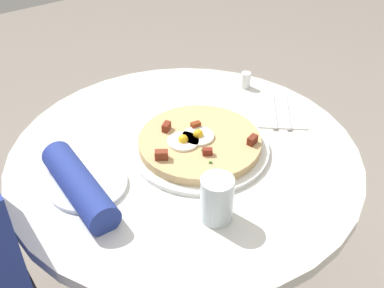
{
  "coord_description": "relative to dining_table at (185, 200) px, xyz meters",
  "views": [
    {
      "loc": [
        -0.75,
        0.5,
        1.41
      ],
      "look_at": [
        -0.01,
        -0.02,
        0.72
      ],
      "focal_mm": 44.08,
      "sensor_mm": 36.0,
      "label": 1
    }
  ],
  "objects": [
    {
      "name": "dining_table",
      "position": [
        0.0,
        0.0,
        0.0
      ],
      "size": [
        0.85,
        0.85,
        0.7
      ],
      "color": "silver",
      "rests_on": "ground_plane"
    },
    {
      "name": "breakfast_pizza",
      "position": [
        -0.02,
        -0.03,
        0.19
      ],
      "size": [
        0.3,
        0.3,
        0.04
      ],
      "color": "tan",
      "rests_on": "pizza_plate"
    },
    {
      "name": "napkin",
      "position": [
        -0.0,
        -0.31,
        0.17
      ],
      "size": [
        0.22,
        0.22,
        0.0
      ],
      "primitive_type": "cube",
      "rotation": [
        0.0,
        0.0,
        2.46
      ],
      "color": "white",
      "rests_on": "dining_table"
    },
    {
      "name": "salt_shaker",
      "position": [
        0.15,
        -0.32,
        0.19
      ],
      "size": [
        0.03,
        0.03,
        0.05
      ],
      "primitive_type": "cylinder",
      "color": "white",
      "rests_on": "dining_table"
    },
    {
      "name": "pizza_plate",
      "position": [
        -0.02,
        -0.03,
        0.17
      ],
      "size": [
        0.34,
        0.34,
        0.01
      ],
      "primitive_type": "cylinder",
      "color": "white",
      "rests_on": "dining_table"
    },
    {
      "name": "bread_plate",
      "position": [
        0.02,
        0.25,
        0.17
      ],
      "size": [
        0.17,
        0.17,
        0.01
      ],
      "primitive_type": "cylinder",
      "color": "white",
      "rests_on": "dining_table"
    },
    {
      "name": "fork",
      "position": [
        0.01,
        -0.3,
        0.17
      ],
      "size": [
        0.15,
        0.12,
        0.0
      ],
      "primitive_type": "cube",
      "rotation": [
        0.0,
        0.0,
        2.46
      ],
      "color": "silver",
      "rests_on": "napkin"
    },
    {
      "name": "water_glass",
      "position": [
        -0.22,
        0.07,
        0.22
      ],
      "size": [
        0.07,
        0.07,
        0.1
      ],
      "primitive_type": "cylinder",
      "color": "silver",
      "rests_on": "dining_table"
    },
    {
      "name": "knife",
      "position": [
        -0.01,
        -0.33,
        0.17
      ],
      "size": [
        0.15,
        0.12,
        0.0
      ],
      "primitive_type": "cube",
      "rotation": [
        0.0,
        0.0,
        2.46
      ],
      "color": "silver",
      "rests_on": "napkin"
    }
  ]
}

